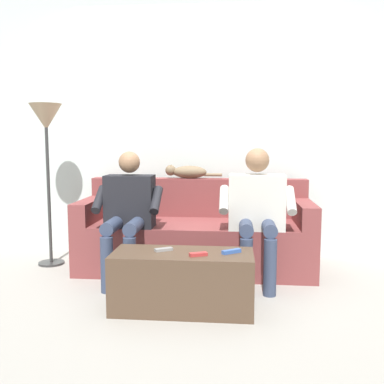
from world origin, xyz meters
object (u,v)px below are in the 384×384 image
floor_lamp (46,128)px  remote_red (198,254)px  couch (196,237)px  remote_blue (231,251)px  cat_on_backrest (187,172)px  person_right_seated (128,208)px  remote_gray (164,250)px  person_left_seated (257,207)px  coffee_table (183,281)px

floor_lamp → remote_red: bearing=144.0°
couch → remote_blue: couch is taller
remote_blue → cat_on_backrest: bearing=-107.6°
person_right_seated → floor_lamp: (0.85, -0.39, 0.67)m
remote_blue → floor_lamp: bearing=-66.7°
couch → remote_red: bearing=95.9°
remote_blue → remote_red: bearing=-14.1°
remote_red → remote_gray: 0.27m
couch → remote_blue: (-0.33, 1.02, 0.13)m
person_left_seated → remote_gray: person_left_seated is taller
person_left_seated → remote_blue: 0.70m
person_left_seated → remote_gray: bearing=42.7°
coffee_table → floor_lamp: bearing=-36.1°
couch → person_right_seated: bearing=37.6°
coffee_table → person_right_seated: size_ratio=0.90×
coffee_table → remote_blue: bearing=-178.3°
floor_lamp → remote_gray: bearing=141.8°
person_right_seated → coffee_table: bearing=130.7°
couch → coffee_table: couch is taller
couch → person_left_seated: size_ratio=1.88×
cat_on_backrest → remote_red: size_ratio=4.62×
remote_red → remote_gray: size_ratio=0.96×
coffee_table → remote_red: 0.26m
remote_red → remote_gray: remote_red is taller
person_right_seated → cat_on_backrest: size_ratio=1.95×
remote_blue → floor_lamp: (1.72, -1.00, 0.86)m
cat_on_backrest → remote_blue: cat_on_backrest is taller
person_right_seated → remote_gray: person_right_seated is taller
couch → floor_lamp: bearing=1.1°
cat_on_backrest → floor_lamp: floor_lamp is taller
person_right_seated → person_left_seated: bearing=-178.6°
person_left_seated → remote_red: size_ratio=9.23×
couch → remote_gray: couch is taller
person_right_seated → remote_blue: bearing=144.8°
couch → person_left_seated: bearing=144.2°
person_right_seated → remote_red: person_right_seated is taller
person_left_seated → floor_lamp: (1.92, -0.36, 0.65)m
couch → remote_red: couch is taller
remote_red → floor_lamp: floor_lamp is taller
coffee_table → cat_on_backrest: size_ratio=1.75×
person_left_seated → remote_gray: size_ratio=8.86×
person_left_seated → cat_on_backrest: (0.65, -0.66, 0.24)m
remote_blue → remote_red: (0.22, 0.09, -0.00)m
couch → person_left_seated: 0.74m
couch → person_left_seated: (-0.53, 0.39, 0.34)m
remote_gray → couch: bearing=-128.9°
remote_red → person_right_seated: bearing=-70.8°
person_left_seated → remote_blue: size_ratio=7.73×
remote_blue → person_right_seated: bearing=-71.7°
coffee_table → floor_lamp: size_ratio=0.64×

